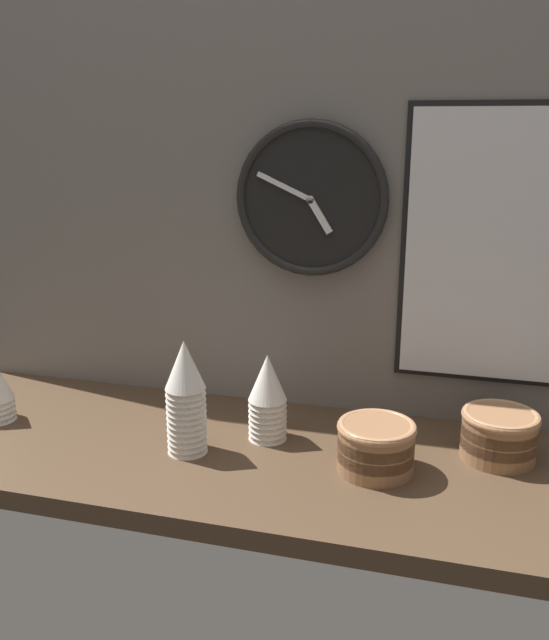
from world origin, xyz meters
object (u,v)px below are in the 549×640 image
Objects in this scene: bowl_stack_right at (376,445)px; menu_board at (510,249)px; cup_stack_center at (186,397)px; cup_stack_center_right at (268,397)px; bowl_stack_far_right at (499,433)px; wall_clock at (311,199)px.

bowl_stack_right is 49.11cm from menu_board.
bowl_stack_right is at bearing 3.38° from cup_stack_center.
cup_stack_center_right is 1.23× the size of bowl_stack_right.
cup_stack_center_right is at bearing -175.59° from bowl_stack_far_right.
wall_clock is at bearing 161.07° from bowl_stack_far_right.
bowl_stack_far_right is 62.06cm from wall_clock.
bowl_stack_right and bowl_stack_far_right have the same top height.
menu_board is at bearing 22.07° from cup_stack_center_right.
wall_clock is (-19.00, 25.85, 43.37)cm from bowl_stack_right.
cup_stack_center is 50.03cm from wall_clock.
wall_clock reaches higher than bowl_stack_right.
cup_stack_center is at bearing -167.33° from bowl_stack_far_right.
bowl_stack_far_right is at bearing 12.67° from cup_stack_center.
bowl_stack_far_right is at bearing -18.93° from wall_clock.
wall_clock is at bearing -178.79° from menu_board.
bowl_stack_right is at bearing -53.68° from wall_clock.
cup_stack_center reaches higher than cup_stack_center_right.
cup_stack_center is 62.77cm from bowl_stack_far_right.
cup_stack_center is 72.78cm from menu_board.
bowl_stack_right is (23.81, -7.84, -4.05)cm from cup_stack_center_right.
cup_stack_center is at bearing -123.97° from wall_clock.
wall_clock reaches higher than cup_stack_center_right.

